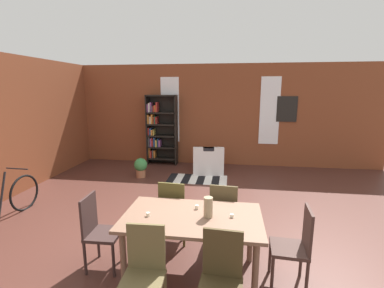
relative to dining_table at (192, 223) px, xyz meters
name	(u,v)px	position (x,y,z in m)	size (l,w,h in m)	color
ground_plane	(204,236)	(0.05, 0.90, -0.68)	(10.97, 10.97, 0.00)	#4A2821
back_wall_brick	(219,115)	(0.05, 5.17, 0.79)	(9.32, 0.12, 2.95)	brown
window_pane_0	(170,110)	(-1.40, 5.10, 0.94)	(0.55, 0.02, 1.92)	white
window_pane_1	(270,111)	(1.51, 5.10, 0.94)	(0.55, 0.02, 1.92)	white
dining_table	(192,223)	(0.00, 0.00, 0.00)	(1.62, 0.95, 0.78)	brown
vase_on_table	(208,207)	(0.19, 0.00, 0.21)	(0.11, 0.11, 0.24)	#998466
tealight_candle_0	(197,207)	(0.03, 0.19, 0.12)	(0.04, 0.04, 0.05)	silver
tealight_candle_1	(232,216)	(0.46, 0.03, 0.11)	(0.04, 0.04, 0.04)	silver
tealight_candle_2	(148,214)	(-0.51, -0.08, 0.12)	(0.04, 0.04, 0.04)	silver
dining_chair_head_right	(296,244)	(1.19, 0.00, -0.17)	(0.43, 0.43, 0.95)	#3F2A24
dining_chair_far_left	(174,209)	(-0.37, 0.70, -0.17)	(0.43, 0.43, 0.95)	#48411D
dining_chair_near_right	(221,279)	(0.37, -0.70, -0.17)	(0.43, 0.43, 0.95)	#3F321A
dining_chair_head_left	(98,229)	(-1.19, 0.00, -0.17)	(0.41, 0.41, 0.95)	#342321
dining_chair_near_left	(144,272)	(-0.37, -0.70, -0.17)	(0.42, 0.42, 0.95)	brown
dining_chair_far_right	(224,212)	(0.36, 0.70, -0.17)	(0.43, 0.43, 0.95)	#4A3E26
bookshelf_tall	(160,130)	(-1.69, 4.91, 0.36)	(0.91, 0.34, 2.07)	black
armchair_white	(208,162)	(-0.17, 4.22, -0.40)	(0.89, 0.89, 0.75)	silver
bicycle_second	(2,202)	(-3.40, 0.91, -0.34)	(0.44, 1.67, 0.89)	black
potted_plant_by_shelf	(141,167)	(-1.84, 3.55, -0.40)	(0.34, 0.34, 0.50)	#9E6042
striped_rug	(197,179)	(-0.38, 3.59, -0.68)	(1.49, 0.77, 0.01)	black
framed_picture	(287,109)	(1.98, 5.10, 1.00)	(0.56, 0.03, 0.72)	black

